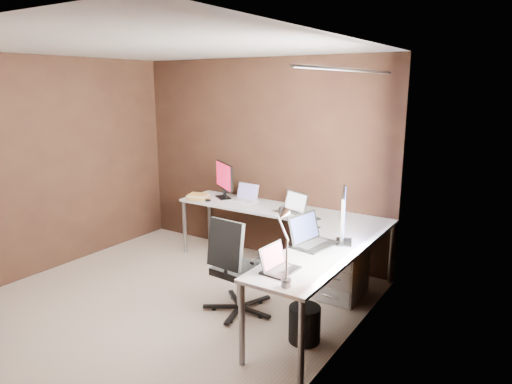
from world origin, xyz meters
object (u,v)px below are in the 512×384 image
(book_stack, at_px, (198,197))
(office_chair, at_px, (237,285))
(drawer_pedestal, at_px, (342,269))
(desk_lamp, at_px, (283,236))
(monitor_right, at_px, (343,214))
(laptop_black_small, at_px, (278,265))
(laptop_white, at_px, (245,197))
(laptop_black_big, at_px, (310,238))
(wastebasket, at_px, (305,324))
(laptop_silver, at_px, (292,209))
(monitor_left, at_px, (224,178))

(book_stack, height_order, office_chair, office_chair)
(drawer_pedestal, bearing_deg, desk_lamp, -86.11)
(monitor_right, xyz_separation_m, laptop_black_small, (-0.18, -0.89, -0.23))
(drawer_pedestal, relative_size, desk_lamp, 1.05)
(laptop_white, height_order, desk_lamp, desk_lamp)
(laptop_white, distance_m, laptop_black_big, 1.73)
(laptop_black_big, xyz_separation_m, office_chair, (-0.62, -0.29, -0.51))
(desk_lamp, distance_m, office_chair, 1.27)
(book_stack, relative_size, desk_lamp, 0.49)
(monitor_right, relative_size, wastebasket, 1.79)
(wastebasket, bearing_deg, monitor_right, 83.85)
(monitor_right, relative_size, laptop_black_big, 1.23)
(laptop_white, distance_m, laptop_silver, 0.78)
(monitor_right, distance_m, wastebasket, 1.05)
(laptop_black_small, relative_size, wastebasket, 1.00)
(laptop_white, relative_size, office_chair, 0.35)
(wastebasket, bearing_deg, drawer_pedestal, 94.07)
(laptop_white, distance_m, laptop_black_small, 2.24)
(laptop_silver, bearing_deg, laptop_white, -172.19)
(laptop_black_big, xyz_separation_m, book_stack, (-1.95, 0.73, -0.02))
(laptop_silver, bearing_deg, desk_lamp, -43.26)
(book_stack, bearing_deg, desk_lamp, -36.39)
(laptop_black_big, distance_m, laptop_black_small, 0.69)
(laptop_black_big, xyz_separation_m, wastebasket, (0.17, -0.41, -0.63))
(book_stack, bearing_deg, laptop_black_small, -35.29)
(drawer_pedestal, xyz_separation_m, monitor_right, (0.14, -0.38, 0.71))
(laptop_white, relative_size, laptop_black_small, 1.05)
(drawer_pedestal, height_order, office_chair, office_chair)
(laptop_black_big, height_order, laptop_black_small, laptop_black_big)
(monitor_left, distance_m, book_stack, 0.41)
(monitor_left, relative_size, office_chair, 0.48)
(drawer_pedestal, bearing_deg, book_stack, 175.81)
(monitor_right, distance_m, desk_lamp, 1.06)
(desk_lamp, distance_m, wastebasket, 1.03)
(monitor_right, xyz_separation_m, laptop_white, (-1.64, 0.81, -0.23))
(book_stack, distance_m, wastebasket, 2.48)
(laptop_black_big, relative_size, office_chair, 0.48)
(laptop_black_small, distance_m, desk_lamp, 0.38)
(office_chair, bearing_deg, laptop_silver, 94.95)
(monitor_left, height_order, laptop_black_small, monitor_left)
(monitor_left, relative_size, laptop_black_big, 1.00)
(drawer_pedestal, height_order, desk_lamp, desk_lamp)
(desk_lamp, bearing_deg, monitor_right, 109.84)
(laptop_white, height_order, laptop_black_big, laptop_black_big)
(monitor_left, distance_m, desk_lamp, 2.67)
(office_chair, relative_size, wastebasket, 3.05)
(book_stack, distance_m, desk_lamp, 2.68)
(drawer_pedestal, height_order, monitor_left, monitor_left)
(monitor_left, height_order, wastebasket, monitor_left)
(monitor_left, xyz_separation_m, wastebasket, (1.90, -1.41, -0.83))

